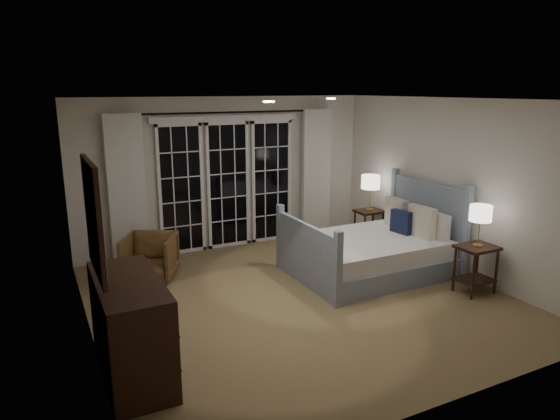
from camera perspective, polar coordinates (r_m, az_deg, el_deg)
name	(u,v)px	position (r m, az deg, el deg)	size (l,w,h in m)	color
floor	(299,298)	(6.52, 2.14, -10.02)	(5.00, 5.00, 0.00)	olive
ceiling	(300,99)	(5.97, 2.36, 12.52)	(5.00, 5.00, 0.00)	white
wall_left	(82,229)	(5.41, -21.64, -1.99)	(0.02, 5.00, 2.50)	silver
wall_right	(451,186)	(7.63, 18.95, 2.61)	(0.02, 5.00, 2.50)	silver
wall_back	(227,173)	(8.36, -6.07, 4.20)	(5.00, 0.02, 2.50)	silver
wall_front	(452,267)	(4.20, 19.02, -6.19)	(5.00, 0.02, 2.50)	silver
french_doors	(228,183)	(8.35, -5.95, 3.08)	(2.50, 0.04, 2.20)	black
curtain_rod	(228,112)	(8.16, -6.00, 11.04)	(0.03, 0.03, 3.50)	black
curtain_left	(127,189)	(7.84, -17.09, 2.29)	(0.55, 0.10, 2.25)	white
curtain_right	(316,173)	(8.97, 4.15, 4.25)	(0.55, 0.10, 2.25)	white
downlight_a	(331,99)	(6.89, 5.85, 12.55)	(0.12, 0.12, 0.01)	white
downlight_b	(269,102)	(5.34, -1.29, 12.27)	(0.12, 0.12, 0.01)	white
bed	(373,251)	(7.40, 10.60, -4.64)	(2.17, 1.55, 1.26)	#8898A4
nightstand_left	(476,262)	(7.02, 21.48, -5.56)	(0.49, 0.39, 0.64)	#311B10
nightstand_right	(369,222)	(8.72, 10.13, -1.33)	(0.46, 0.36, 0.59)	#311B10
lamp_left	(481,214)	(6.84, 21.96, -0.41)	(0.28, 0.28, 0.54)	tan
lamp_right	(371,182)	(8.57, 10.32, 3.13)	(0.31, 0.31, 0.61)	tan
armchair	(150,257)	(7.27, -14.65, -5.21)	(0.68, 0.70, 0.64)	brown
dresser	(131,328)	(4.93, -16.66, -12.80)	(0.57, 1.34, 0.95)	#311B10
mirror	(94,218)	(4.53, -20.52, -0.90)	(0.05, 0.85, 1.00)	#311B10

